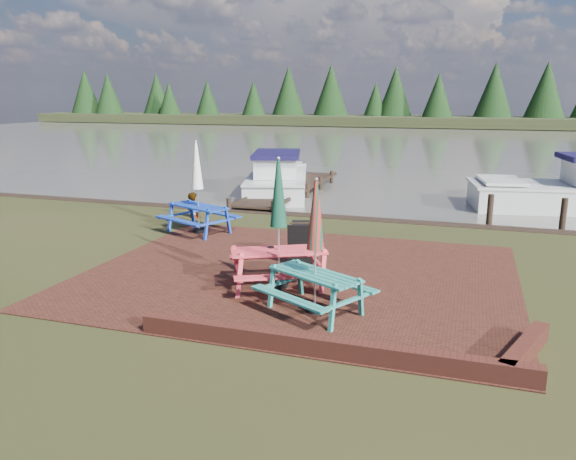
% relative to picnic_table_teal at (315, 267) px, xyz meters
% --- Properties ---
extents(ground, '(120.00, 120.00, 0.00)m').
position_rel_picnic_table_teal_xyz_m(ground, '(-0.90, 0.94, -0.84)').
color(ground, black).
rests_on(ground, ground).
extents(paving, '(9.00, 7.50, 0.02)m').
position_rel_picnic_table_teal_xyz_m(paving, '(-0.90, 1.94, -0.83)').
color(paving, '#3C1A13').
rests_on(paving, ground).
extents(brick_wall, '(6.21, 1.79, 0.30)m').
position_rel_picnic_table_teal_xyz_m(brick_wall, '(1.25, -1.47, -0.69)').
color(brick_wall, '#4C1E16').
rests_on(brick_wall, ground).
extents(water, '(120.00, 60.00, 0.02)m').
position_rel_picnic_table_teal_xyz_m(water, '(-0.90, 37.94, -0.84)').
color(water, '#4E4B42').
rests_on(water, ground).
extents(far_treeline, '(120.00, 10.00, 8.10)m').
position_rel_picnic_table_teal_xyz_m(far_treeline, '(-0.90, 66.94, 2.44)').
color(far_treeline, black).
rests_on(far_treeline, ground).
extents(picnic_table_teal, '(2.24, 2.16, 2.39)m').
position_rel_picnic_table_teal_xyz_m(picnic_table_teal, '(0.00, 0.00, 0.00)').
color(picnic_table_teal, teal).
rests_on(picnic_table_teal, ground).
extents(picnic_table_red, '(2.42, 2.33, 2.60)m').
position_rel_picnic_table_teal_xyz_m(picnic_table_red, '(-1.03, 1.03, 0.07)').
color(picnic_table_red, '#E33A45').
rests_on(picnic_table_red, ground).
extents(picnic_table_blue, '(2.34, 2.23, 2.54)m').
position_rel_picnic_table_teal_xyz_m(picnic_table_blue, '(-4.70, 4.75, 0.05)').
color(picnic_table_blue, '#163AA9').
rests_on(picnic_table_blue, ground).
extents(chalkboard, '(0.64, 0.72, 0.97)m').
position_rel_picnic_table_teal_xyz_m(chalkboard, '(-1.04, 2.75, -0.33)').
color(chalkboard, black).
rests_on(chalkboard, ground).
extents(jetty, '(1.76, 9.08, 1.00)m').
position_rel_picnic_table_teal_xyz_m(jetty, '(-4.40, 12.22, -0.72)').
color(jetty, black).
rests_on(jetty, ground).
extents(boat_jetty, '(4.04, 7.06, 1.94)m').
position_rel_picnic_table_teal_xyz_m(boat_jetty, '(-5.07, 12.63, -0.45)').
color(boat_jetty, beige).
rests_on(boat_jetty, ground).
extents(person, '(0.68, 0.58, 1.58)m').
position_rel_picnic_table_teal_xyz_m(person, '(-5.77, 6.51, -0.05)').
color(person, gray).
rests_on(person, ground).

